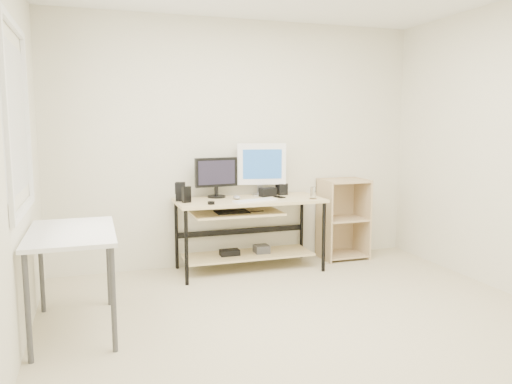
{
  "coord_description": "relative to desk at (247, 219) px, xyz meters",
  "views": [
    {
      "loc": [
        -1.51,
        -3.16,
        1.52
      ],
      "look_at": [
        -0.04,
        1.3,
        0.87
      ],
      "focal_mm": 35.0,
      "sensor_mm": 36.0,
      "label": 1
    }
  ],
  "objects": [
    {
      "name": "mouse",
      "position": [
        -0.1,
        0.02,
        0.23
      ],
      "size": [
        0.08,
        0.12,
        0.04
      ],
      "primitive_type": "ellipsoid",
      "rotation": [
        0.0,
        0.0,
        0.04
      ],
      "color": "#A9A9AD",
      "rests_on": "desk"
    },
    {
      "name": "drinking_glass",
      "position": [
        0.65,
        -0.21,
        0.28
      ],
      "size": [
        0.07,
        0.07,
        0.12
      ],
      "primitive_type": "cylinder",
      "rotation": [
        0.0,
        0.0,
        0.21
      ],
      "color": "white",
      "rests_on": "coaster"
    },
    {
      "name": "coaster",
      "position": [
        0.65,
        -0.21,
        0.21
      ],
      "size": [
        0.09,
        0.09,
        0.01
      ],
      "primitive_type": "cylinder",
      "rotation": [
        0.0,
        0.0,
        0.21
      ],
      "color": "olive",
      "rests_on": "desk"
    },
    {
      "name": "speaker_left",
      "position": [
        -0.67,
        0.09,
        0.31
      ],
      "size": [
        0.12,
        0.12,
        0.19
      ],
      "rotation": [
        0.0,
        0.0,
        -0.29
      ],
      "color": "black",
      "rests_on": "desk"
    },
    {
      "name": "speaker_right",
      "position": [
        0.45,
        0.19,
        0.27
      ],
      "size": [
        0.11,
        0.11,
        0.12
      ],
      "primitive_type": "cube",
      "rotation": [
        0.0,
        0.0,
        0.1
      ],
      "color": "black",
      "rests_on": "desk"
    },
    {
      "name": "desk",
      "position": [
        0.0,
        0.0,
        0.0
      ],
      "size": [
        1.5,
        0.65,
        0.75
      ],
      "color": "beige",
      "rests_on": "ground"
    },
    {
      "name": "audio_controller",
      "position": [
        -0.63,
        -0.04,
        0.29
      ],
      "size": [
        0.09,
        0.07,
        0.16
      ],
      "primitive_type": "cube",
      "rotation": [
        0.0,
        0.0,
        0.33
      ],
      "color": "black",
      "rests_on": "desk"
    },
    {
      "name": "white_imac",
      "position": [
        0.23,
        0.2,
        0.53
      ],
      "size": [
        0.52,
        0.17,
        0.56
      ],
      "rotation": [
        0.0,
        0.0,
        -0.18
      ],
      "color": "silver",
      "rests_on": "desk"
    },
    {
      "name": "smartphone",
      "position": [
        0.35,
        -0.01,
        0.22
      ],
      "size": [
        0.1,
        0.14,
        0.01
      ],
      "primitive_type": "cube",
      "rotation": [
        0.0,
        0.0,
        0.33
      ],
      "color": "black",
      "rests_on": "desk"
    },
    {
      "name": "shelf_unit",
      "position": [
        1.18,
        0.16,
        -0.09
      ],
      "size": [
        0.5,
        0.4,
        0.9
      ],
      "color": "tan",
      "rests_on": "ground"
    },
    {
      "name": "center_speaker",
      "position": [
        0.27,
        0.11,
        0.26
      ],
      "size": [
        0.2,
        0.14,
        0.09
      ],
      "primitive_type": "cube",
      "rotation": [
        0.0,
        0.0,
        0.33
      ],
      "color": "black",
      "rests_on": "desk"
    },
    {
      "name": "side_table",
      "position": [
        -1.65,
        -1.06,
        0.13
      ],
      "size": [
        0.6,
        1.0,
        0.75
      ],
      "color": "white",
      "rests_on": "ground"
    },
    {
      "name": "volume_puck",
      "position": [
        -0.43,
        -0.22,
        0.23
      ],
      "size": [
        0.09,
        0.09,
        0.03
      ],
      "primitive_type": "cylinder",
      "rotation": [
        0.0,
        0.0,
        -0.32
      ],
      "color": "black",
      "rests_on": "desk"
    },
    {
      "name": "room",
      "position": [
        -0.11,
        -1.62,
        0.78
      ],
      "size": [
        4.01,
        4.01,
        2.62
      ],
      "color": "beige",
      "rests_on": "ground"
    },
    {
      "name": "keyboard",
      "position": [
        0.04,
        -0.17,
        0.22
      ],
      "size": [
        0.47,
        0.23,
        0.02
      ],
      "primitive_type": "cube",
      "rotation": [
        0.0,
        0.0,
        0.23
      ],
      "color": "white",
      "rests_on": "desk"
    },
    {
      "name": "black_monitor",
      "position": [
        -0.27,
        0.2,
        0.45
      ],
      "size": [
        0.46,
        0.19,
        0.42
      ],
      "rotation": [
        0.0,
        0.0,
        0.12
      ],
      "color": "black",
      "rests_on": "desk"
    }
  ]
}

